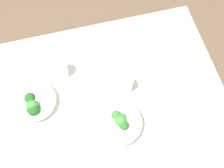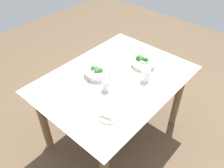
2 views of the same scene
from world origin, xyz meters
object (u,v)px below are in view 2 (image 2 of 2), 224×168
at_px(water_glass_center, 106,85).
at_px(broccoli_bowl_near, 97,72).
at_px(fork_by_far_bowl, 116,68).
at_px(broccoli_bowl_far, 143,62).
at_px(water_glass_side, 146,75).
at_px(table_knife_right, 111,54).
at_px(fork_by_near_bowl, 126,48).
at_px(table_knife_left, 81,86).
at_px(napkin_folded_upper, 88,101).
at_px(napkin_folded_lower, 162,83).
at_px(bread_side_plate, 109,114).

bearing_deg(water_glass_center, broccoli_bowl_near, -116.48).
bearing_deg(fork_by_far_bowl, broccoli_bowl_far, 106.01).
distance_m(water_glass_side, table_knife_right, 0.50).
height_order(broccoli_bowl_far, fork_by_far_bowl, broccoli_bowl_far).
height_order(water_glass_side, fork_by_far_bowl, water_glass_side).
relative_size(fork_by_near_bowl, table_knife_left, 0.52).
distance_m(water_glass_center, table_knife_right, 0.53).
distance_m(broccoli_bowl_far, fork_by_far_bowl, 0.26).
relative_size(table_knife_right, napkin_folded_upper, 0.97).
height_order(water_glass_side, napkin_folded_lower, water_glass_side).
distance_m(bread_side_plate, napkin_folded_lower, 0.57).
distance_m(broccoli_bowl_near, table_knife_left, 0.20).
bearing_deg(fork_by_near_bowl, fork_by_far_bowl, 8.24).
bearing_deg(napkin_folded_upper, water_glass_side, 160.23).
bearing_deg(table_knife_left, fork_by_far_bowl, -6.85).
relative_size(table_knife_right, napkin_folded_lower, 1.16).
height_order(broccoli_bowl_near, fork_by_far_bowl, broccoli_bowl_near).
bearing_deg(water_glass_center, napkin_folded_lower, 142.30).
bearing_deg(bread_side_plate, broccoli_bowl_near, -126.19).
relative_size(water_glass_side, fork_by_near_bowl, 0.99).
distance_m(broccoli_bowl_near, bread_side_plate, 0.48).
bearing_deg(water_glass_side, water_glass_center, -28.32).
xyz_separation_m(fork_by_far_bowl, table_knife_left, (0.37, -0.05, -0.00)).
bearing_deg(napkin_folded_upper, fork_by_near_bowl, -161.17).
relative_size(fork_by_far_bowl, fork_by_near_bowl, 0.84).
distance_m(water_glass_side, napkin_folded_upper, 0.53).
xyz_separation_m(water_glass_side, fork_by_near_bowl, (-0.30, -0.45, -0.05)).
xyz_separation_m(broccoli_bowl_far, napkin_folded_upper, (0.66, -0.04, -0.03)).
relative_size(broccoli_bowl_far, napkin_folded_lower, 1.36).
xyz_separation_m(fork_by_far_bowl, napkin_folded_lower, (-0.10, 0.42, 0.00)).
xyz_separation_m(fork_by_near_bowl, napkin_folded_upper, (0.80, 0.27, 0.00)).
bearing_deg(table_knife_right, fork_by_near_bowl, -106.81).
bearing_deg(fork_by_far_bowl, table_knife_left, -42.91).
xyz_separation_m(table_knife_right, napkin_folded_lower, (0.05, 0.61, 0.00)).
xyz_separation_m(fork_by_far_bowl, table_knife_right, (-0.15, -0.18, -0.00)).
bearing_deg(fork_by_far_bowl, napkin_folded_upper, -21.09).
relative_size(broccoli_bowl_near, napkin_folded_lower, 1.43).
relative_size(water_glass_side, napkin_folded_upper, 0.54).
xyz_separation_m(broccoli_bowl_far, bread_side_plate, (0.66, 0.18, -0.02)).
bearing_deg(broccoli_bowl_near, table_knife_left, 0.75).
distance_m(broccoli_bowl_far, table_knife_right, 0.35).
xyz_separation_m(table_knife_left, napkin_folded_lower, (-0.47, 0.47, 0.00)).
distance_m(fork_by_near_bowl, napkin_folded_upper, 0.84).
xyz_separation_m(bread_side_plate, fork_by_near_bowl, (-0.80, -0.49, -0.01)).
bearing_deg(broccoli_bowl_far, bread_side_plate, 15.06).
bearing_deg(napkin_folded_upper, bread_side_plate, 90.97).
bearing_deg(napkin_folded_lower, bread_side_plate, -8.90).
bearing_deg(bread_side_plate, table_knife_left, -103.02).
bearing_deg(table_knife_left, napkin_folded_lower, -44.54).
height_order(fork_by_near_bowl, table_knife_left, same).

